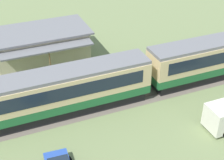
# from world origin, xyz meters

# --- Properties ---
(ground_plane) EXTENTS (600.00, 600.00, 0.00)m
(ground_plane) POSITION_xyz_m (0.00, 0.00, 0.00)
(ground_plane) COLOR #707F51
(passenger_train) EXTENTS (66.13, 2.86, 4.16)m
(passenger_train) POSITION_xyz_m (-4.83, -0.47, 2.31)
(passenger_train) COLOR #1E6033
(passenger_train) RESTS_ON ground_plane
(station_building) EXTENTS (10.46, 7.18, 3.62)m
(station_building) POSITION_xyz_m (-1.77, 9.66, 1.84)
(station_building) COLOR #BCB293
(station_building) RESTS_ON ground_plane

